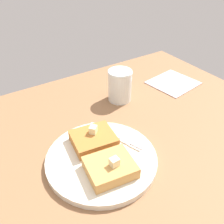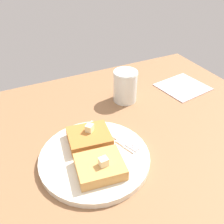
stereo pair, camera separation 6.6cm
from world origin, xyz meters
The scene contains 9 objects.
table_surface centered at (0.00, 0.00, 1.30)cm, with size 98.03×98.03×2.61cm, color #895F3E.
plate centered at (6.88, 7.80, 3.49)cm, with size 25.37×25.37×1.52cm.
toast_slice_left centered at (2.12, 8.48, 5.45)cm, with size 8.45×9.88×2.64cm, color tan.
toast_slice_middle centered at (11.65, 7.12, 5.45)cm, with size 8.45×9.88×2.64cm, color #B36E31.
butter_pat_primary centered at (1.20, 8.04, 7.67)cm, with size 1.80×1.62×1.80cm, color beige.
butter_pat_secondary centered at (12.49, 6.60, 7.67)cm, with size 1.80×1.62×1.80cm, color #F2E8B0.
fork centered at (10.16, 0.82, 4.31)cm, with size 15.51×6.89×0.36cm.
syrup_jar centered at (26.45, -10.67, 7.15)cm, with size 7.44×7.44×9.85cm.
napkin centered at (24.68, -32.22, 2.76)cm, with size 13.84×14.95×0.30cm, color beige.
Camera 2 is at (-31.21, 21.90, 45.58)cm, focal length 40.00 mm.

